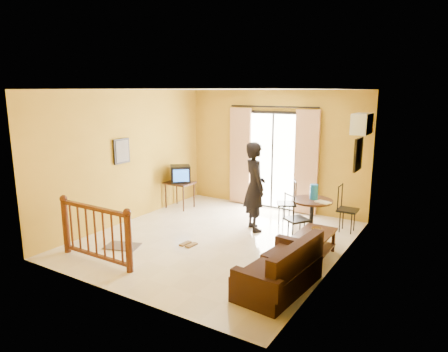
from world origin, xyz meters
The scene contains 19 objects.
ground centered at (0.00, 0.00, 0.00)m, with size 5.00×5.00×0.00m, color beige.
room_shell centered at (0.00, 0.00, 1.70)m, with size 5.00×5.00×5.00m.
balcony_door centered at (0.00, 2.43, 1.19)m, with size 2.25×0.14×2.46m.
tv_table centered at (-1.90, 1.31, 0.56)m, with size 0.64×0.53×0.63m.
television centered at (-1.87, 1.31, 0.84)m, with size 0.61×0.60×0.40m.
picture_left centered at (-2.22, -0.20, 1.55)m, with size 0.05×0.42×0.52m.
dining_table centered at (1.39, 1.32, 0.53)m, with size 0.80×0.80×0.67m.
water_jug centered at (1.40, 1.37, 0.82)m, with size 0.16×0.16×0.30m, color blue.
serving_tray centered at (1.65, 1.22, 0.68)m, with size 0.28×0.18×0.02m, color beige.
dining_chairs centered at (1.37, 1.28, 0.00)m, with size 1.70×1.57×0.95m.
air_conditioner centered at (2.09, 1.95, 2.15)m, with size 0.31×0.60×0.40m.
botanical_print centered at (2.22, 1.30, 1.65)m, with size 0.05×0.50×0.60m.
coffee_table centered at (1.85, 0.14, 0.29)m, with size 0.54×0.98×0.43m.
bowl centered at (1.85, 0.27, 0.46)m, with size 0.18×0.18×0.06m, color brown.
sofa centered at (1.85, -1.19, 0.28)m, with size 0.84×1.60×0.74m.
standing_person centered at (0.35, 0.86, 0.90)m, with size 0.66×0.43×1.80m, color black.
stair_balustrade centered at (-1.15, -1.90, 0.56)m, with size 1.63×0.13×1.04m.
doormat centered at (-1.26, -1.23, 0.01)m, with size 0.60×0.40×0.02m, color #554B44.
sandals centered at (-0.28, -0.53, 0.01)m, with size 0.26×0.26×0.03m.
Camera 1 is at (3.90, -6.06, 2.78)m, focal length 32.00 mm.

